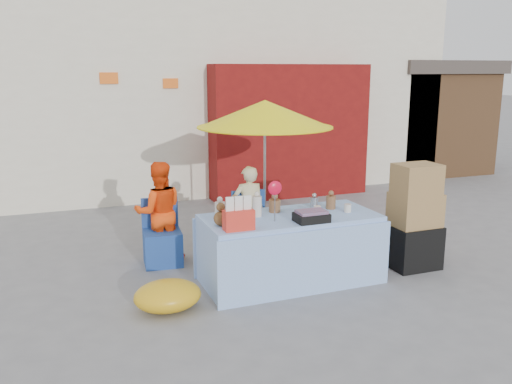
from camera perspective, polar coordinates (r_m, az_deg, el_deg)
name	(u,v)px	position (r m, az deg, el deg)	size (l,w,h in m)	color
ground	(263,285)	(6.51, 0.75, -9.81)	(80.00, 80.00, 0.00)	slate
backdrop	(169,43)	(13.41, -9.17, 15.20)	(14.00, 8.00, 7.80)	silver
market_table	(289,248)	(6.52, 3.53, -5.87)	(2.14, 1.02, 1.29)	#9BC3F8
chair_left	(162,245)	(7.23, -9.82, -5.52)	(0.52, 0.51, 0.85)	#204392
chair_right	(252,235)	(7.54, -0.43, -4.55)	(0.52, 0.51, 0.85)	#204392
vendor_orange	(159,212)	(7.24, -10.15, -2.08)	(0.65, 0.51, 1.34)	#FF460D
vendor_beige	(249,209)	(7.57, -0.79, -1.75)	(0.44, 0.29, 1.21)	beige
umbrella	(265,114)	(7.59, 0.95, 8.17)	(1.90, 1.90, 2.09)	gray
box_stack	(414,220)	(7.19, 16.33, -2.88)	(0.62, 0.51, 1.36)	black
tarp_bundle	(168,296)	(5.91, -9.29, -10.72)	(0.72, 0.58, 0.32)	gold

